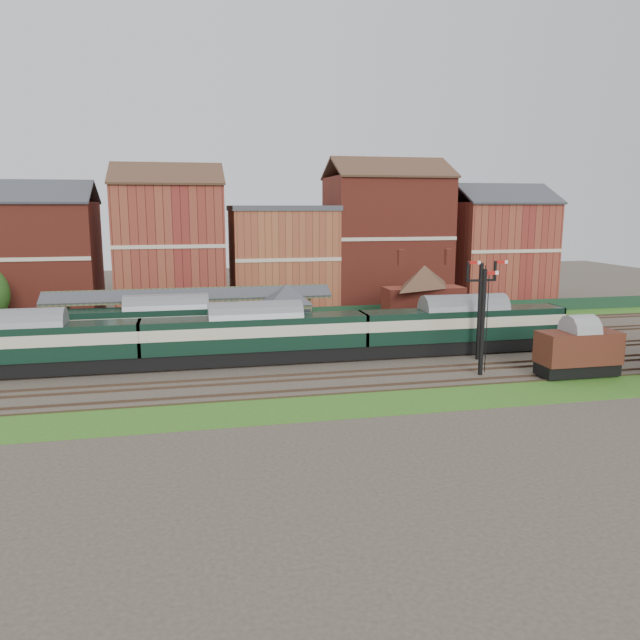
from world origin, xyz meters
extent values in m
plane|color=#473D33|center=(0.00, 0.00, 0.00)|extent=(160.00, 160.00, 0.00)
cube|color=#2D6619|center=(0.00, 16.00, 0.03)|extent=(90.00, 4.50, 0.06)
cube|color=#2D6619|center=(0.00, -12.00, 0.03)|extent=(90.00, 5.00, 0.06)
cube|color=#193823|center=(0.00, 18.00, 0.75)|extent=(90.00, 0.12, 1.50)
cube|color=#2D2D2D|center=(-5.00, 9.75, 0.50)|extent=(55.00, 3.40, 1.00)
cube|color=#57694B|center=(-3.00, 3.25, 1.20)|extent=(3.40, 3.20, 2.40)
cube|color=#40492D|center=(-3.00, 3.25, 3.40)|extent=(3.60, 3.40, 2.00)
pyramid|color=#383A3F|center=(-3.00, 3.25, 5.20)|extent=(5.40, 5.40, 1.60)
cube|color=maroon|center=(5.00, 3.25, 1.10)|extent=(3.00, 2.40, 2.20)
cube|color=#4C3323|center=(5.00, 2.60, 2.55)|extent=(3.20, 1.34, 0.79)
cube|color=#4C3323|center=(5.00, 3.90, 2.55)|extent=(3.20, 1.34, 0.79)
cube|color=maroon|center=(12.00, 9.75, 2.75)|extent=(8.00, 3.00, 3.50)
pyramid|color=#4C3323|center=(12.00, 9.75, 5.60)|extent=(8.10, 8.10, 2.20)
cube|color=maroon|center=(9.50, 9.75, 6.10)|extent=(0.60, 0.60, 1.60)
cube|color=maroon|center=(14.50, 9.75, 6.10)|extent=(0.60, 0.60, 1.60)
cube|color=#40492D|center=(-22.00, 8.45, 2.70)|extent=(0.22, 0.22, 3.40)
cube|color=#40492D|center=(0.00, 11.05, 2.70)|extent=(0.22, 0.22, 3.40)
cube|color=#383A3F|center=(-11.00, 8.80, 4.60)|extent=(26.00, 1.99, 0.90)
cube|color=#383A3F|center=(-11.00, 10.70, 4.60)|extent=(26.00, 1.99, 0.90)
cube|color=#40492D|center=(-11.00, 9.75, 4.98)|extent=(26.00, 0.20, 0.20)
cube|color=black|center=(12.00, -2.50, 4.00)|extent=(0.25, 0.25, 8.00)
cube|color=black|center=(12.00, -2.50, 6.60)|extent=(2.60, 0.18, 0.18)
cube|color=#B2140F|center=(11.35, -2.50, 8.05)|extent=(1.10, 0.08, 0.25)
cube|color=#B2140F|center=(13.75, -2.50, 8.05)|extent=(1.10, 0.08, 0.25)
cube|color=black|center=(10.00, -7.00, 4.00)|extent=(0.25, 0.25, 8.00)
cube|color=#B2140F|center=(10.55, -7.00, 7.70)|extent=(1.10, 0.08, 0.25)
cube|color=maroon|center=(-28.00, 25.00, 6.50)|extent=(14.00, 10.00, 13.00)
cube|color=maroon|center=(-13.00, 25.00, 7.50)|extent=(12.00, 10.00, 15.00)
cube|color=#985331|center=(0.00, 25.00, 6.00)|extent=(12.00, 10.00, 12.00)
cube|color=maroon|center=(13.00, 25.00, 8.00)|extent=(14.00, 10.00, 16.00)
cube|color=maroon|center=(28.00, 25.00, 6.50)|extent=(12.00, 10.00, 13.00)
cube|color=black|center=(-24.01, 0.00, 0.71)|extent=(17.89, 2.51, 1.09)
cube|color=black|center=(-24.01, 0.00, 2.55)|extent=(17.89, 2.78, 2.58)
cube|color=beige|center=(-24.01, 0.00, 2.86)|extent=(17.91, 2.82, 0.89)
cube|color=slate|center=(-24.01, 0.00, 3.99)|extent=(17.89, 2.78, 0.60)
cube|color=black|center=(-6.12, 0.00, 0.71)|extent=(17.89, 2.51, 1.09)
cube|color=black|center=(-6.12, 0.00, 2.55)|extent=(17.89, 2.78, 2.58)
cube|color=beige|center=(-6.12, 0.00, 2.86)|extent=(17.91, 2.82, 0.89)
cube|color=slate|center=(-6.12, 0.00, 3.99)|extent=(17.89, 2.78, 0.60)
cube|color=black|center=(11.78, 0.00, 0.71)|extent=(17.89, 2.51, 1.09)
cube|color=black|center=(11.78, 0.00, 2.55)|extent=(17.89, 2.78, 2.58)
cube|color=beige|center=(11.78, 0.00, 2.86)|extent=(17.91, 2.82, 0.89)
cube|color=slate|center=(11.78, 0.00, 3.99)|extent=(17.89, 2.78, 0.60)
cube|color=black|center=(-13.16, 6.50, 0.69)|extent=(17.47, 2.45, 1.07)
cube|color=black|center=(-13.16, 6.50, 2.49)|extent=(17.47, 2.72, 2.52)
cube|color=beige|center=(-13.16, 6.50, 2.79)|extent=(17.49, 2.76, 0.87)
cube|color=slate|center=(-13.16, 6.50, 3.90)|extent=(17.47, 2.72, 0.58)
cube|color=black|center=(16.79, -9.00, 0.60)|extent=(5.93, 2.18, 0.89)
cube|color=#461D14|center=(16.79, -9.00, 2.23)|extent=(5.93, 2.57, 2.37)
cube|color=gray|center=(16.79, -9.00, 3.54)|extent=(5.93, 2.57, 0.43)
camera|label=1|loc=(-11.50, -48.85, 12.53)|focal=35.00mm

